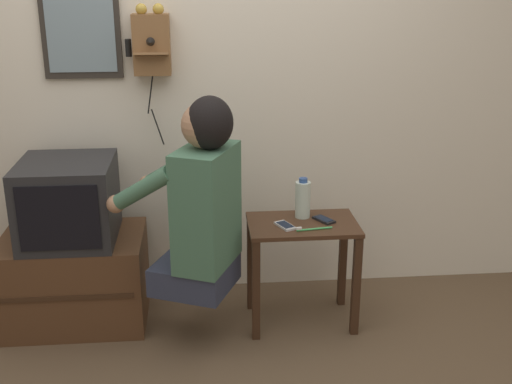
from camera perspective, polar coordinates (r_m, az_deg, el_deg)
The scene contains 11 objects.
wall_back at distance 3.54m, azimuth -5.06°, elevation 10.57°, with size 6.80×0.05×2.55m.
side_table at distance 3.36m, azimuth 4.13°, elevation -4.87°, with size 0.56×0.37×0.57m.
person at distance 3.05m, azimuth -4.89°, elevation -0.76°, with size 0.64×0.56×0.97m.
tv_stand at distance 3.59m, azimuth -15.75°, elevation -7.40°, with size 0.74×0.53×0.48m.
television at distance 3.39m, azimuth -16.36°, elevation -0.78°, with size 0.47×0.49×0.42m.
wall_phone_antique at distance 3.45m, azimuth -9.29°, elevation 12.93°, with size 0.23×0.18×0.74m.
framed_picture at distance 3.53m, azimuth -15.31°, elevation 13.65°, with size 0.40×0.03×0.49m.
cell_phone_held at distance 3.25m, azimuth 2.60°, elevation -3.00°, with size 0.11×0.14×0.01m.
cell_phone_spare at distance 3.34m, azimuth 6.05°, elevation -2.45°, with size 0.11×0.14×0.01m.
water_bottle at distance 3.35m, azimuth 4.18°, elevation -0.63°, with size 0.08×0.08×0.21m.
toothbrush at distance 3.22m, azimuth 4.99°, elevation -3.28°, with size 0.19×0.04×0.02m.
Camera 1 is at (-0.01, -2.28, 1.80)m, focal length 45.00 mm.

